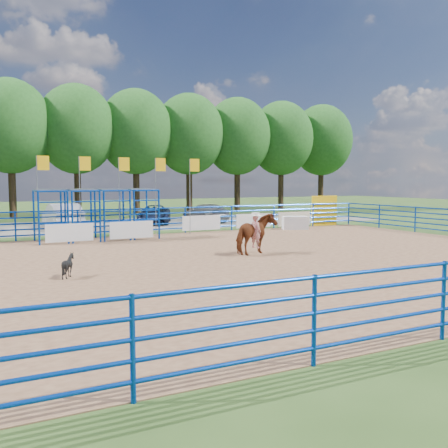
{
  "coord_description": "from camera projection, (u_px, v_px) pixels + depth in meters",
  "views": [
    {
      "loc": [
        -7.84,
        -16.36,
        3.0
      ],
      "look_at": [
        0.93,
        1.0,
        1.3
      ],
      "focal_mm": 40.0,
      "sensor_mm": 36.0,
      "label": 1
    }
  ],
  "objects": [
    {
      "name": "ground",
      "position": [
        214.0,
        262.0,
        18.33
      ],
      "size": [
        120.0,
        120.0,
        0.0
      ],
      "primitive_type": "plane",
      "color": "#3C5723",
      "rests_on": "ground"
    },
    {
      "name": "arena_dirt",
      "position": [
        214.0,
        262.0,
        18.33
      ],
      "size": [
        30.0,
        20.0,
        0.02
      ],
      "primitive_type": "cube",
      "color": "#906748",
      "rests_on": "ground"
    },
    {
      "name": "gravel_strip",
      "position": [
        104.0,
        225.0,
        33.44
      ],
      "size": [
        40.0,
        10.0,
        0.01
      ],
      "primitive_type": "cube",
      "color": "slate",
      "rests_on": "ground"
    },
    {
      "name": "announcer_table",
      "position": [
        295.0,
        223.0,
        30.39
      ],
      "size": [
        1.67,
        1.22,
        0.81
      ],
      "primitive_type": "cube",
      "rotation": [
        0.0,
        0.0,
        -0.38
      ],
      "color": "white",
      "rests_on": "arena_dirt"
    },
    {
      "name": "horse_and_rider",
      "position": [
        256.0,
        232.0,
        20.12
      ],
      "size": [
        2.14,
        1.59,
        2.35
      ],
      "color": "brown",
      "rests_on": "arena_dirt"
    },
    {
      "name": "calf",
      "position": [
        68.0,
        265.0,
        15.35
      ],
      "size": [
        0.82,
        0.77,
        0.74
      ],
      "primitive_type": "imported",
      "rotation": [
        0.0,
        0.0,
        1.87
      ],
      "color": "black",
      "rests_on": "arena_dirt"
    },
    {
      "name": "car_b",
      "position": [
        62.0,
        216.0,
        31.06
      ],
      "size": [
        1.95,
        4.89,
        1.58
      ],
      "primitive_type": "imported",
      "rotation": [
        0.0,
        0.0,
        3.2
      ],
      "color": "#999BA1",
      "rests_on": "gravel_strip"
    },
    {
      "name": "car_c",
      "position": [
        154.0,
        215.0,
        34.56
      ],
      "size": [
        3.72,
        5.03,
        1.27
      ],
      "primitive_type": "imported",
      "rotation": [
        0.0,
        0.0,
        -0.4
      ],
      "color": "#151C34",
      "rests_on": "gravel_strip"
    },
    {
      "name": "car_d",
      "position": [
        206.0,
        213.0,
        36.28
      ],
      "size": [
        2.35,
        4.64,
        1.29
      ],
      "primitive_type": "imported",
      "rotation": [
        0.0,
        0.0,
        3.27
      ],
      "color": "#575759",
      "rests_on": "gravel_strip"
    },
    {
      "name": "perimeter_fence",
      "position": [
        214.0,
        242.0,
        18.26
      ],
      "size": [
        30.1,
        20.1,
        1.5
      ],
      "color": "#0739A6",
      "rests_on": "ground"
    },
    {
      "name": "chute_assembly",
      "position": [
        104.0,
        215.0,
        25.22
      ],
      "size": [
        19.32,
        2.41,
        4.2
      ],
      "color": "#0739A6",
      "rests_on": "ground"
    },
    {
      "name": "treeline",
      "position": [
        76.0,
        125.0,
        40.79
      ],
      "size": [
        56.4,
        6.4,
        11.24
      ],
      "color": "#3F2B19",
      "rests_on": "ground"
    }
  ]
}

